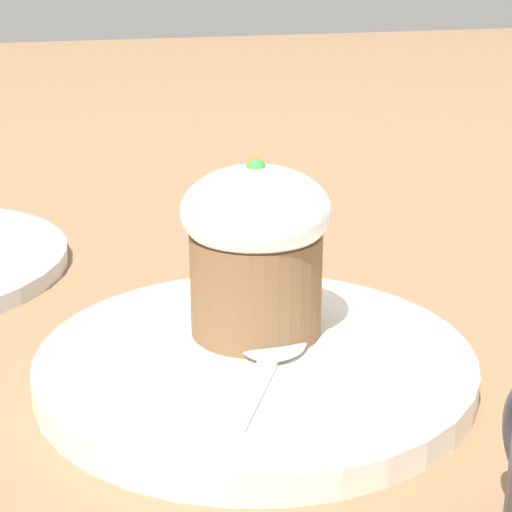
{
  "coord_description": "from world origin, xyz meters",
  "views": [
    {
      "loc": [
        -0.41,
        0.13,
        0.22
      ],
      "look_at": [
        0.03,
        -0.01,
        0.06
      ],
      "focal_mm": 60.0,
      "sensor_mm": 36.0,
      "label": 1
    }
  ],
  "objects": [
    {
      "name": "ground_plane",
      "position": [
        0.0,
        0.0,
        0.0
      ],
      "size": [
        4.0,
        4.0,
        0.0
      ],
      "primitive_type": "plane",
      "color": "#846042"
    },
    {
      "name": "spoon",
      "position": [
        -0.01,
        -0.01,
        0.02
      ],
      "size": [
        0.11,
        0.08,
        0.01
      ],
      "color": "silver",
      "rests_on": "dessert_plate"
    },
    {
      "name": "dessert_plate",
      "position": [
        0.0,
        0.0,
        0.01
      ],
      "size": [
        0.24,
        0.24,
        0.02
      ],
      "color": "white",
      "rests_on": "ground_plane"
    },
    {
      "name": "carrot_cake",
      "position": [
        0.03,
        -0.01,
        0.07
      ],
      "size": [
        0.08,
        0.08,
        0.1
      ],
      "color": "brown",
      "rests_on": "dessert_plate"
    }
  ]
}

